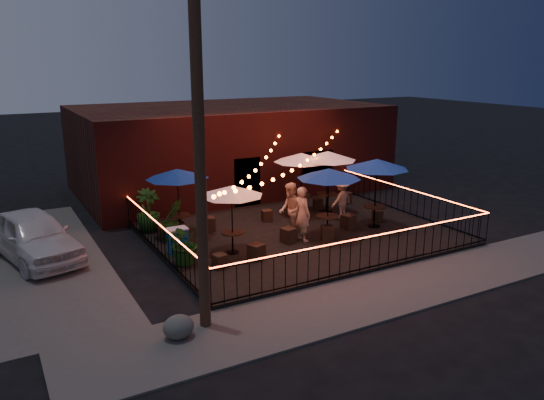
{
  "coord_description": "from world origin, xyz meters",
  "views": [
    {
      "loc": [
        -9.53,
        -13.3,
        6.14
      ],
      "look_at": [
        -0.64,
        2.74,
        1.25
      ],
      "focal_mm": 35.0,
      "sensor_mm": 36.0,
      "label": 1
    }
  ],
  "objects_px": {
    "cafe_table_2": "(329,175)",
    "boulder": "(179,327)",
    "utility_pole": "(200,161)",
    "cafe_table_5": "(328,157)",
    "cafe_table_4": "(377,165)",
    "cafe_table_3": "(302,158)",
    "cafe_table_0": "(232,192)",
    "cafe_table_1": "(177,175)",
    "cooler": "(178,240)"
  },
  "relations": [
    {
      "from": "cafe_table_2",
      "to": "cafe_table_3",
      "type": "relative_size",
      "value": 0.87
    },
    {
      "from": "cafe_table_3",
      "to": "cooler",
      "type": "height_order",
      "value": "cafe_table_3"
    },
    {
      "from": "cafe_table_0",
      "to": "cafe_table_3",
      "type": "bearing_deg",
      "value": 33.21
    },
    {
      "from": "cafe_table_0",
      "to": "cafe_table_5",
      "type": "bearing_deg",
      "value": 24.41
    },
    {
      "from": "cafe_table_3",
      "to": "boulder",
      "type": "distance_m",
      "value": 10.48
    },
    {
      "from": "cafe_table_2",
      "to": "cafe_table_4",
      "type": "xyz_separation_m",
      "value": [
        2.17,
        0.11,
        0.1
      ]
    },
    {
      "from": "cafe_table_0",
      "to": "cafe_table_3",
      "type": "height_order",
      "value": "cafe_table_3"
    },
    {
      "from": "utility_pole",
      "to": "boulder",
      "type": "relative_size",
      "value": 10.01
    },
    {
      "from": "cafe_table_2",
      "to": "cooler",
      "type": "bearing_deg",
      "value": 168.83
    },
    {
      "from": "cafe_table_5",
      "to": "cafe_table_3",
      "type": "bearing_deg",
      "value": 154.91
    },
    {
      "from": "utility_pole",
      "to": "cafe_table_3",
      "type": "xyz_separation_m",
      "value": [
        6.83,
        6.68,
        -1.63
      ]
    },
    {
      "from": "utility_pole",
      "to": "cooler",
      "type": "relative_size",
      "value": 9.74
    },
    {
      "from": "cafe_table_0",
      "to": "cooler",
      "type": "distance_m",
      "value": 2.36
    },
    {
      "from": "cafe_table_5",
      "to": "cooler",
      "type": "xyz_separation_m",
      "value": [
        -6.8,
        -1.54,
        -1.85
      ]
    },
    {
      "from": "boulder",
      "to": "cafe_table_1",
      "type": "bearing_deg",
      "value": 70.33
    },
    {
      "from": "cafe_table_1",
      "to": "cooler",
      "type": "bearing_deg",
      "value": -111.15
    },
    {
      "from": "cafe_table_3",
      "to": "cooler",
      "type": "bearing_deg",
      "value": -161.28
    },
    {
      "from": "cafe_table_2",
      "to": "cafe_table_5",
      "type": "xyz_separation_m",
      "value": [
        1.73,
        2.54,
        0.06
      ]
    },
    {
      "from": "utility_pole",
      "to": "cafe_table_4",
      "type": "xyz_separation_m",
      "value": [
        8.21,
        3.8,
        -1.54
      ]
    },
    {
      "from": "cafe_table_2",
      "to": "cafe_table_4",
      "type": "relative_size",
      "value": 0.9
    },
    {
      "from": "utility_pole",
      "to": "cooler",
      "type": "height_order",
      "value": "utility_pole"
    },
    {
      "from": "utility_pole",
      "to": "cafe_table_5",
      "type": "relative_size",
      "value": 2.71
    },
    {
      "from": "cafe_table_3",
      "to": "cafe_table_1",
      "type": "bearing_deg",
      "value": -176.07
    },
    {
      "from": "cafe_table_1",
      "to": "cafe_table_2",
      "type": "height_order",
      "value": "cafe_table_2"
    },
    {
      "from": "cafe_table_0",
      "to": "cooler",
      "type": "relative_size",
      "value": 2.82
    },
    {
      "from": "cafe_table_1",
      "to": "cooler",
      "type": "relative_size",
      "value": 3.26
    },
    {
      "from": "cafe_table_2",
      "to": "boulder",
      "type": "bearing_deg",
      "value": -149.8
    },
    {
      "from": "cafe_table_5",
      "to": "cafe_table_1",
      "type": "bearing_deg",
      "value": 179.23
    },
    {
      "from": "cafe_table_4",
      "to": "cafe_table_5",
      "type": "bearing_deg",
      "value": 100.24
    },
    {
      "from": "cafe_table_2",
      "to": "cafe_table_3",
      "type": "bearing_deg",
      "value": 75.31
    },
    {
      "from": "cooler",
      "to": "boulder",
      "type": "bearing_deg",
      "value": -109.13
    },
    {
      "from": "cafe_table_1",
      "to": "cafe_table_3",
      "type": "height_order",
      "value": "cafe_table_3"
    },
    {
      "from": "utility_pole",
      "to": "cafe_table_5",
      "type": "xyz_separation_m",
      "value": [
        7.77,
        6.23,
        -1.58
      ]
    },
    {
      "from": "cafe_table_0",
      "to": "cafe_table_4",
      "type": "bearing_deg",
      "value": -0.38
    },
    {
      "from": "utility_pole",
      "to": "cafe_table_5",
      "type": "height_order",
      "value": "utility_pole"
    },
    {
      "from": "cafe_table_1",
      "to": "cafe_table_3",
      "type": "distance_m",
      "value": 5.24
    },
    {
      "from": "cafe_table_3",
      "to": "boulder",
      "type": "relative_size",
      "value": 3.47
    },
    {
      "from": "cafe_table_2",
      "to": "boulder",
      "type": "relative_size",
      "value": 3.03
    },
    {
      "from": "cafe_table_5",
      "to": "boulder",
      "type": "xyz_separation_m",
      "value": [
        -8.52,
        -6.5,
        -2.11
      ]
    },
    {
      "from": "cafe_table_0",
      "to": "cafe_table_5",
      "type": "relative_size",
      "value": 0.79
    },
    {
      "from": "cafe_table_0",
      "to": "boulder",
      "type": "relative_size",
      "value": 2.9
    },
    {
      "from": "cafe_table_4",
      "to": "boulder",
      "type": "relative_size",
      "value": 3.38
    },
    {
      "from": "cafe_table_0",
      "to": "boulder",
      "type": "height_order",
      "value": "cafe_table_0"
    },
    {
      "from": "cafe_table_4",
      "to": "utility_pole",
      "type": "bearing_deg",
      "value": -155.16
    },
    {
      "from": "cafe_table_1",
      "to": "boulder",
      "type": "xyz_separation_m",
      "value": [
        -2.35,
        -6.58,
        -2.01
      ]
    },
    {
      "from": "cafe_table_3",
      "to": "cafe_table_4",
      "type": "distance_m",
      "value": 3.19
    },
    {
      "from": "cafe_table_1",
      "to": "cafe_table_5",
      "type": "distance_m",
      "value": 6.17
    },
    {
      "from": "utility_pole",
      "to": "boulder",
      "type": "height_order",
      "value": "utility_pole"
    },
    {
      "from": "cafe_table_2",
      "to": "cafe_table_3",
      "type": "height_order",
      "value": "cafe_table_3"
    },
    {
      "from": "cafe_table_2",
      "to": "cafe_table_5",
      "type": "distance_m",
      "value": 3.07
    }
  ]
}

